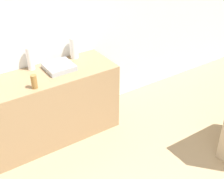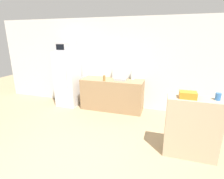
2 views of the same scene
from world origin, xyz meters
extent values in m
cube|color=silver|center=(0.00, 3.00, 1.30)|extent=(8.00, 0.06, 2.60)
cube|color=#937551|center=(-0.08, 2.66, 0.45)|extent=(1.78, 0.62, 0.90)
cube|color=#9EA3A8|center=(0.17, 2.71, 0.93)|extent=(0.33, 0.32, 0.06)
cylinder|color=silver|center=(-0.11, 2.89, 1.04)|extent=(0.08, 0.08, 0.28)
cylinder|color=olive|center=(-0.24, 2.45, 0.98)|extent=(0.07, 0.07, 0.16)
cylinder|color=white|center=(0.47, 2.88, 1.04)|extent=(0.10, 0.10, 0.28)
camera|label=1|loc=(-1.15, -0.41, 2.65)|focal=50.00mm
camera|label=2|loc=(1.35, -1.97, 2.06)|focal=28.00mm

